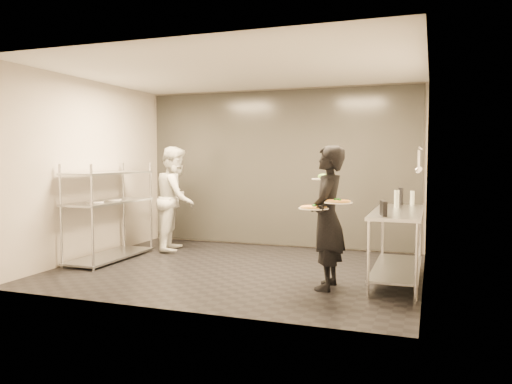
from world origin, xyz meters
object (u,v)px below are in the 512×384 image
(chef, at_px, (176,199))
(waiter, at_px, (327,218))
(pass_rack, at_px, (109,210))
(pizza_plate_far, at_px, (338,202))
(salad_plate, at_px, (323,178))
(pos_monitor, at_px, (383,208))
(bottle_green, at_px, (397,199))
(bottle_clear, at_px, (412,198))
(bottle_dark, at_px, (401,196))
(pizza_plate_near, at_px, (314,208))
(prep_counter, at_px, (397,234))

(chef, bearing_deg, waiter, -135.36)
(pass_rack, bearing_deg, waiter, -9.54)
(pizza_plate_far, relative_size, salad_plate, 1.09)
(pos_monitor, height_order, bottle_green, bottle_green)
(waiter, distance_m, bottle_clear, 1.68)
(bottle_clear, height_order, bottle_dark, bottle_dark)
(pizza_plate_near, xyz_separation_m, bottle_green, (0.86, 1.16, 0.03))
(waiter, xyz_separation_m, pizza_plate_near, (-0.11, -0.25, 0.14))
(pos_monitor, bearing_deg, bottle_dark, 70.96)
(pizza_plate_near, xyz_separation_m, pos_monitor, (0.77, 0.21, -0.00))
(prep_counter, bearing_deg, chef, 164.49)
(pos_monitor, distance_m, bottle_clear, 1.46)
(bottle_green, xyz_separation_m, bottle_clear, (0.18, 0.49, -0.02))
(chef, xyz_separation_m, bottle_dark, (3.72, -0.24, 0.16))
(salad_plate, distance_m, pos_monitor, 0.91)
(salad_plate, bearing_deg, waiter, -68.56)
(chef, xyz_separation_m, salad_plate, (2.83, -1.34, 0.45))
(pass_rack, distance_m, pizza_plate_far, 3.84)
(pass_rack, distance_m, prep_counter, 4.33)
(pos_monitor, bearing_deg, pass_rack, 156.55)
(salad_plate, bearing_deg, pos_monitor, -23.55)
(chef, bearing_deg, pizza_plate_far, -137.68)
(bottle_dark, bearing_deg, bottle_green, -92.61)
(pizza_plate_near, bearing_deg, salad_plate, 90.24)
(prep_counter, height_order, salad_plate, salad_plate)
(pizza_plate_far, bearing_deg, pizza_plate_near, 176.08)
(prep_counter, height_order, pos_monitor, pos_monitor)
(salad_plate, bearing_deg, bottle_dark, 51.28)
(chef, relative_size, pos_monitor, 7.42)
(pizza_plate_far, xyz_separation_m, bottle_clear, (0.75, 1.67, -0.07))
(bottle_dark, bearing_deg, pass_rack, -169.46)
(pass_rack, distance_m, chef, 1.20)
(pizza_plate_near, relative_size, bottle_dark, 1.44)
(chef, height_order, pos_monitor, chef)
(bottle_green, height_order, bottle_clear, bottle_green)
(pass_rack, distance_m, bottle_clear, 4.55)
(chef, relative_size, salad_plate, 6.02)
(chef, height_order, bottle_clear, chef)
(prep_counter, distance_m, salad_plate, 1.18)
(prep_counter, xyz_separation_m, bottle_dark, (-0.01, 0.80, 0.42))
(prep_counter, bearing_deg, bottle_green, 96.69)
(chef, bearing_deg, prep_counter, -121.88)
(pizza_plate_far, relative_size, bottle_clear, 1.60)
(waiter, xyz_separation_m, pos_monitor, (0.66, -0.04, 0.14))
(bottle_green, height_order, bottle_dark, bottle_dark)
(chef, bearing_deg, pos_monitor, -131.26)
(pass_rack, relative_size, pizza_plate_far, 4.97)
(bottle_green, bearing_deg, pizza_plate_near, -126.52)
(chef, height_order, pizza_plate_far, chef)
(chef, distance_m, bottle_green, 3.77)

